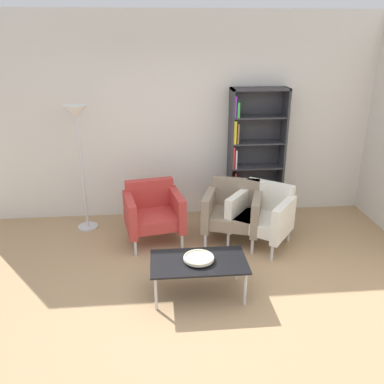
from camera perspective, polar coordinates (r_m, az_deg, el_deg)
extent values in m
plane|color=tan|center=(4.20, 0.90, -16.48)|extent=(8.32, 8.32, 0.00)
cube|color=silver|center=(5.87, -1.59, 10.38)|extent=(6.40, 0.12, 2.90)
cube|color=#333338|center=(5.85, 5.44, 5.21)|extent=(0.03, 0.30, 1.90)
cube|color=#333338|center=(6.04, 12.68, 5.30)|extent=(0.03, 0.30, 1.90)
cube|color=#333338|center=(5.75, 9.68, 14.25)|extent=(0.80, 0.30, 0.03)
cube|color=#333338|center=(6.26, 8.62, -2.98)|extent=(0.80, 0.30, 0.03)
cube|color=#333338|center=(6.07, 8.80, 5.64)|extent=(0.80, 0.02, 1.90)
cube|color=#333338|center=(6.11, 8.82, 0.29)|extent=(0.76, 0.28, 0.02)
cube|color=#333338|center=(5.99, 9.01, 3.58)|extent=(0.76, 0.28, 0.02)
cube|color=#333338|center=(5.89, 9.22, 6.98)|extent=(0.76, 0.28, 0.02)
cube|color=#333338|center=(5.81, 9.44, 10.50)|extent=(0.76, 0.28, 0.02)
cube|color=green|center=(6.07, 5.50, -1.67)|extent=(0.02, 0.21, 0.32)
cube|color=yellow|center=(6.08, 5.84, -2.01)|extent=(0.04, 0.18, 0.25)
cube|color=white|center=(5.96, 5.66, 1.16)|extent=(0.03, 0.21, 0.22)
cube|color=red|center=(5.97, 5.98, 1.55)|extent=(0.02, 0.25, 0.29)
cube|color=red|center=(5.83, 5.78, 5.03)|extent=(0.03, 0.21, 0.33)
cube|color=white|center=(5.86, 6.12, 4.85)|extent=(0.02, 0.25, 0.27)
cube|color=yellow|center=(5.75, 5.95, 8.59)|extent=(0.04, 0.24, 0.32)
cube|color=olive|center=(5.77, 6.39, 8.38)|extent=(0.02, 0.24, 0.28)
cube|color=purple|center=(5.64, 6.08, 11.99)|extent=(0.02, 0.17, 0.29)
cube|color=green|center=(5.69, 6.44, 11.62)|extent=(0.03, 0.23, 0.21)
cube|color=black|center=(4.21, 0.96, -9.87)|extent=(1.00, 0.56, 0.02)
cylinder|color=silver|center=(4.12, -5.14, -14.18)|extent=(0.03, 0.03, 0.38)
cylinder|color=silver|center=(4.20, 7.58, -13.46)|extent=(0.03, 0.03, 0.38)
cylinder|color=silver|center=(4.50, -5.19, -10.76)|extent=(0.03, 0.03, 0.38)
cylinder|color=silver|center=(4.58, 6.34, -10.19)|extent=(0.03, 0.03, 0.38)
cylinder|color=beige|center=(4.20, 0.96, -9.64)|extent=(0.13, 0.13, 0.02)
cylinder|color=beige|center=(4.19, 0.96, -9.41)|extent=(0.32, 0.32, 0.02)
torus|color=beige|center=(4.19, 0.97, -9.27)|extent=(0.32, 0.32, 0.02)
cube|color=gray|center=(5.33, 5.72, -3.71)|extent=(0.79, 0.75, 0.16)
cube|color=gray|center=(5.47, 6.18, 0.03)|extent=(0.65, 0.31, 0.38)
cube|color=gray|center=(5.31, 2.42, -2.44)|extent=(0.28, 0.62, 0.46)
cube|color=gray|center=(5.25, 9.10, -3.01)|extent=(0.28, 0.62, 0.46)
cylinder|color=silver|center=(5.19, 1.89, -6.85)|extent=(0.04, 0.04, 0.24)
cylinder|color=silver|center=(5.13, 8.55, -7.47)|extent=(0.04, 0.04, 0.24)
cylinder|color=silver|center=(5.70, 2.99, -4.13)|extent=(0.04, 0.04, 0.24)
cylinder|color=silver|center=(5.64, 9.03, -4.66)|extent=(0.04, 0.04, 0.24)
cube|color=#B73833|center=(5.30, -5.43, -3.88)|extent=(0.74, 0.69, 0.16)
cube|color=#B73833|center=(5.44, -6.06, -0.13)|extent=(0.65, 0.24, 0.38)
cube|color=#B73833|center=(5.20, -8.79, -3.25)|extent=(0.21, 0.63, 0.46)
cube|color=#B73833|center=(5.29, -2.13, -2.51)|extent=(0.21, 0.63, 0.46)
cylinder|color=silver|center=(5.08, -8.04, -7.74)|extent=(0.04, 0.04, 0.24)
cylinder|color=silver|center=(5.18, -1.41, -6.92)|extent=(0.04, 0.04, 0.24)
cylinder|color=silver|center=(5.59, -8.91, -4.92)|extent=(0.04, 0.04, 0.24)
cylinder|color=silver|center=(5.68, -2.89, -4.23)|extent=(0.04, 0.04, 0.24)
cube|color=white|center=(5.28, 9.68, -4.18)|extent=(0.86, 0.85, 0.16)
cube|color=white|center=(5.41, 10.98, -0.53)|extent=(0.58, 0.48, 0.38)
cube|color=white|center=(5.33, 6.61, -2.46)|extent=(0.46, 0.55, 0.46)
cube|color=white|center=(5.13, 12.85, -3.92)|extent=(0.46, 0.55, 0.46)
cylinder|color=silver|center=(5.23, 5.16, -6.69)|extent=(0.04, 0.04, 0.24)
cylinder|color=silver|center=(5.03, 11.30, -8.31)|extent=(0.04, 0.04, 0.24)
cylinder|color=silver|center=(5.70, 7.85, -4.31)|extent=(0.04, 0.04, 0.24)
cylinder|color=silver|center=(5.51, 13.54, -5.69)|extent=(0.04, 0.04, 0.24)
cylinder|color=silver|center=(5.97, -14.54, -4.76)|extent=(0.28, 0.28, 0.02)
cylinder|color=silver|center=(5.66, -15.32, 2.88)|extent=(0.03, 0.03, 1.65)
cone|color=white|center=(5.46, -16.15, 10.85)|extent=(0.32, 0.32, 0.18)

